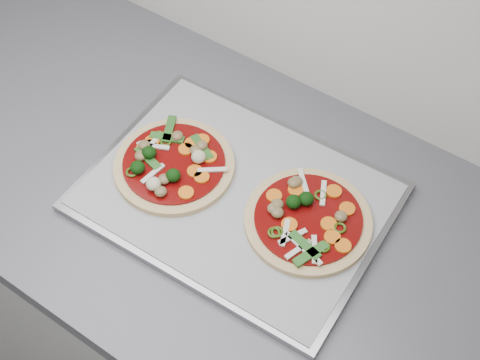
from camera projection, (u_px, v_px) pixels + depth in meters
The scene contains 5 objects.
countertop at pixel (441, 332), 0.96m from camera, with size 3.60×0.60×0.04m, color #55555C.
baking_tray at pixel (236, 197), 1.07m from camera, with size 0.47×0.35×0.02m, color gray.
parchment at pixel (236, 194), 1.06m from camera, with size 0.45×0.33×0.00m, color #9A9AA0.
pizza_left at pixel (173, 164), 1.09m from camera, with size 0.21×0.21×0.03m.
pizza_right at pixel (307, 219), 1.02m from camera, with size 0.21×0.21×0.03m.
Camera 1 is at (-0.01, 0.81, 1.78)m, focal length 50.00 mm.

